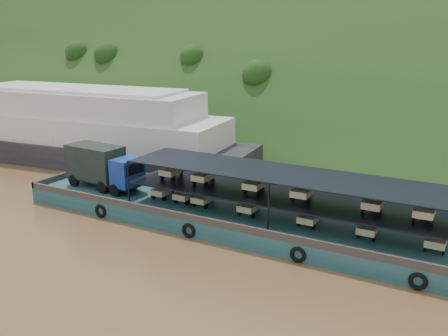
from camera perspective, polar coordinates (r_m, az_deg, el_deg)
The scene contains 4 objects.
ground at distance 37.72m, azimuth 0.46°, elevation -6.15°, with size 160.00×160.00×0.00m, color brown.
hillside at distance 70.29m, azimuth 14.60°, elevation 3.55°, with size 140.00×28.00×28.00m, color #163412.
cargo_barge at distance 36.92m, azimuth -0.04°, elevation -4.69°, with size 35.00×7.18×4.70m.
passenger_ferry at distance 57.40m, azimuth -16.13°, elevation 4.35°, with size 40.09×13.87×7.95m.
Camera 1 is at (16.66, -30.86, 13.87)m, focal length 40.00 mm.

